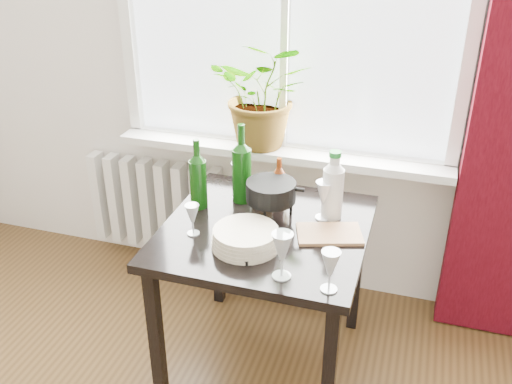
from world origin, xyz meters
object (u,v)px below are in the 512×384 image
(wineglass_far_right, at_px, (330,271))
(wineglass_back_left, at_px, (240,181))
(potted_plant, at_px, (265,93))
(wineglass_front_left, at_px, (193,219))
(cutting_board, at_px, (329,234))
(wine_bottle_right, at_px, (242,163))
(tv_remote, at_px, (253,253))
(radiator, at_px, (156,205))
(table, at_px, (265,245))
(wineglass_back_center, at_px, (324,200))
(bottle_amber, at_px, (279,182))
(plate_stack, at_px, (246,238))
(cleaning_bottle, at_px, (333,184))
(wineglass_front_right, at_px, (282,255))
(wine_bottle_left, at_px, (198,173))
(fondue_pot, at_px, (271,200))

(wineglass_far_right, distance_m, wineglass_back_left, 0.76)
(potted_plant, distance_m, wineglass_front_left, 0.82)
(cutting_board, bearing_deg, wineglass_far_right, -79.54)
(wine_bottle_right, relative_size, tv_remote, 2.35)
(potted_plant, bearing_deg, wine_bottle_right, -87.96)
(radiator, xyz_separation_m, table, (0.85, -0.63, 0.27))
(cutting_board, bearing_deg, table, -176.88)
(wineglass_back_center, bearing_deg, bottle_amber, 165.74)
(plate_stack, bearing_deg, tv_remote, -47.77)
(table, distance_m, cleaning_bottle, 0.39)
(wineglass_far_right, relative_size, wineglass_back_center, 0.92)
(bottle_amber, relative_size, wineglass_far_right, 1.41)
(tv_remote, bearing_deg, potted_plant, 117.17)
(table, bearing_deg, wineglass_back_left, 131.72)
(wine_bottle_right, bearing_deg, table, -49.30)
(wineglass_back_center, relative_size, tv_remote, 1.13)
(wine_bottle_right, relative_size, wineglass_back_center, 2.09)
(table, bearing_deg, wineglass_back_center, 33.99)
(radiator, relative_size, wine_bottle_right, 2.12)
(potted_plant, relative_size, bottle_amber, 2.35)
(wineglass_back_left, bearing_deg, cutting_board, -22.79)
(wineglass_front_left, bearing_deg, wineglass_front_right, -22.82)
(wine_bottle_left, bearing_deg, plate_stack, -39.51)
(radiator, relative_size, table, 0.94)
(potted_plant, height_order, cutting_board, potted_plant)
(wine_bottle_right, bearing_deg, potted_plant, 92.04)
(wineglass_far_right, height_order, fondue_pot, fondue_pot)
(wineglass_front_right, distance_m, fondue_pot, 0.44)
(fondue_pot, bearing_deg, wineglass_front_left, -163.33)
(tv_remote, bearing_deg, table, 107.00)
(table, distance_m, wineglass_front_left, 0.34)
(wineglass_back_center, bearing_deg, table, -146.01)
(radiator, distance_m, table, 1.09)
(wineglass_back_center, relative_size, fondue_pot, 0.73)
(table, distance_m, wineglass_front_right, 0.40)
(wine_bottle_left, distance_m, tv_remote, 0.49)
(bottle_amber, xyz_separation_m, wineglass_front_right, (0.15, -0.52, -0.02))
(wineglass_front_left, distance_m, fondue_pot, 0.36)
(radiator, bearing_deg, wineglass_front_left, -53.06)
(wineglass_back_left, bearing_deg, wineglass_front_left, -103.97)
(wineglass_front_right, relative_size, fondue_pot, 0.77)
(wine_bottle_right, xyz_separation_m, tv_remote, (0.18, -0.41, -0.18))
(wine_bottle_left, xyz_separation_m, wineglass_back_left, (0.15, 0.12, -0.07))
(bottle_amber, distance_m, wineglass_back_left, 0.19)
(wine_bottle_right, xyz_separation_m, bottle_amber, (0.17, 0.00, -0.07))
(table, height_order, wineglass_front_right, wineglass_front_right)
(radiator, xyz_separation_m, wine_bottle_left, (0.51, -0.54, 0.52))
(potted_plant, distance_m, cutting_board, 0.84)
(wineglass_back_center, distance_m, tv_remote, 0.42)
(wine_bottle_left, distance_m, wineglass_back_center, 0.56)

